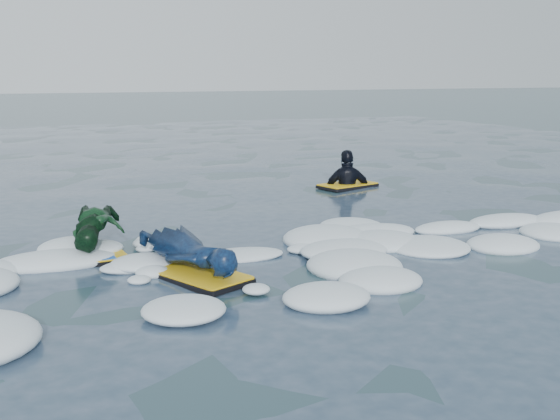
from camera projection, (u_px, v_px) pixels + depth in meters
The scene contains 5 objects.
ground at pixel (241, 299), 6.16m from camera, with size 120.00×120.00×0.00m, color #162E35.
foam_band at pixel (208, 269), 7.10m from camera, with size 12.00×3.10×0.30m, color white, non-canonical shape.
prone_woman_unit at pixel (192, 254), 6.88m from camera, with size 0.96×1.67×0.41m.
prone_child_unit at pixel (97, 231), 7.68m from camera, with size 0.92×1.37×0.49m.
waiting_rider_unit at pixel (347, 193), 12.01m from camera, with size 1.11×0.80×1.50m.
Camera 1 is at (-1.87, -5.59, 1.98)m, focal length 45.00 mm.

